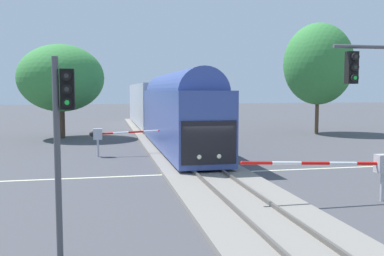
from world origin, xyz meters
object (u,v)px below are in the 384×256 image
at_px(traffic_signal_near_left, 62,125).
at_px(oak_behind_train, 61,78).
at_px(crossing_gate_near, 366,165).
at_px(maple_right_background, 318,64).
at_px(commuter_train, 160,106).
at_px(crossing_gate_far, 107,135).

xyz_separation_m(traffic_signal_near_left, oak_behind_train, (-2.66, 28.27, 1.88)).
relative_size(crossing_gate_near, maple_right_background, 0.58).
height_order(maple_right_background, oak_behind_train, maple_right_background).
height_order(crossing_gate_near, traffic_signal_near_left, traffic_signal_near_left).
xyz_separation_m(commuter_train, maple_right_background, (15.35, -0.18, 3.95)).
height_order(traffic_signal_near_left, maple_right_background, maple_right_background).
bearing_deg(traffic_signal_near_left, maple_right_background, 52.11).
height_order(commuter_train, oak_behind_train, oak_behind_train).
bearing_deg(crossing_gate_near, commuter_train, 100.94).
xyz_separation_m(crossing_gate_near, maple_right_background, (10.67, 24.05, 5.33)).
distance_m(commuter_train, oak_behind_train, 9.03).
relative_size(commuter_train, oak_behind_train, 4.86).
bearing_deg(oak_behind_train, commuter_train, -4.24).
bearing_deg(crossing_gate_far, crossing_gate_near, -54.50).
bearing_deg(traffic_signal_near_left, oak_behind_train, 95.37).
bearing_deg(oak_behind_train, crossing_gate_far, -71.74).
xyz_separation_m(maple_right_background, oak_behind_train, (-24.01, 0.82, -1.46)).
bearing_deg(maple_right_background, traffic_signal_near_left, -127.89).
relative_size(crossing_gate_far, traffic_signal_near_left, 1.07).
bearing_deg(maple_right_background, oak_behind_train, 178.03).
bearing_deg(crossing_gate_far, oak_behind_train, 108.26).
bearing_deg(oak_behind_train, crossing_gate_near, -61.80).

